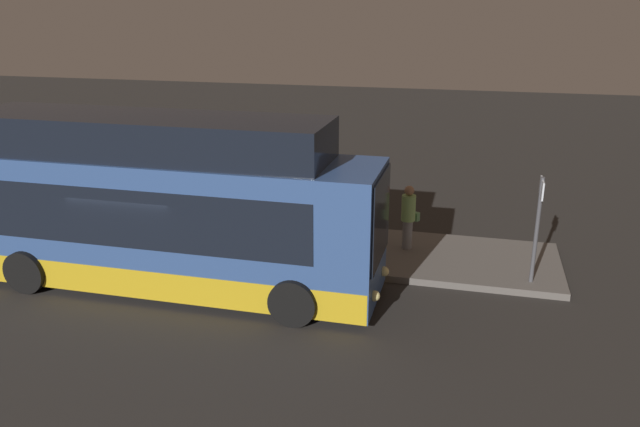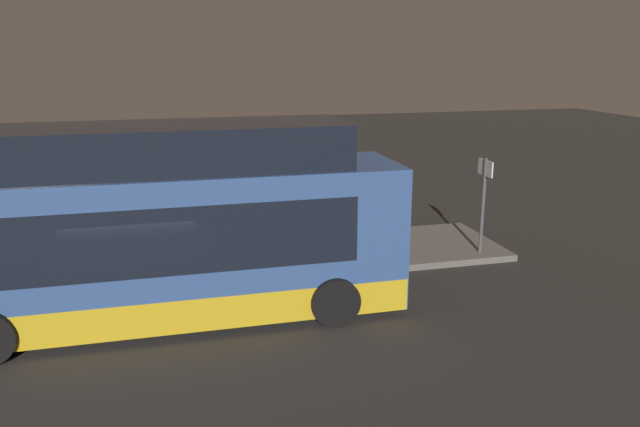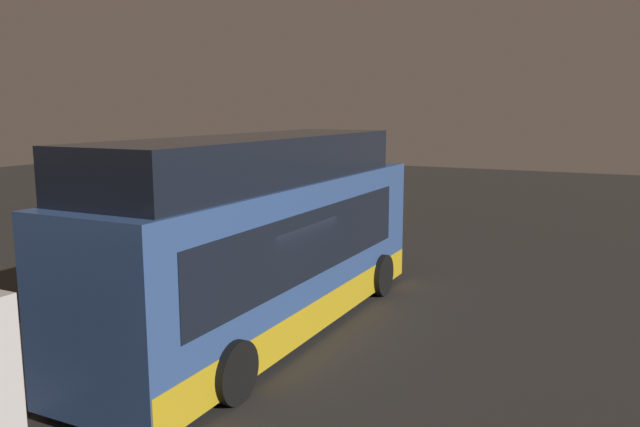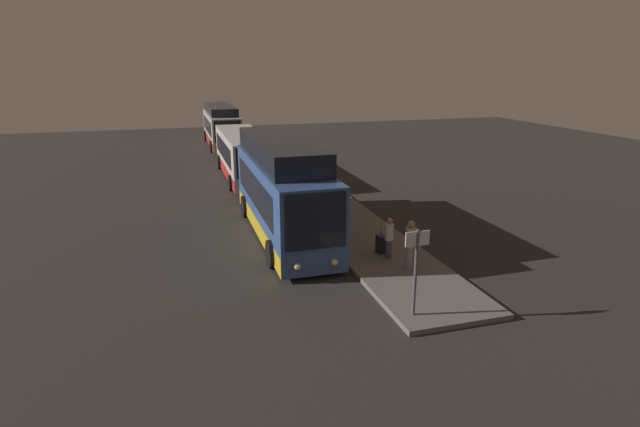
{
  "view_description": "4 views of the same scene",
  "coord_description": "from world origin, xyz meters",
  "px_view_note": "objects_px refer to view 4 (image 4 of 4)",
  "views": [
    {
      "loc": [
        7.57,
        -12.61,
        6.59
      ],
      "look_at": [
        4.17,
        0.75,
        1.97
      ],
      "focal_mm": 35.0,
      "sensor_mm": 36.0,
      "label": 1
    },
    {
      "loc": [
        0.69,
        -12.75,
        5.69
      ],
      "look_at": [
        4.17,
        0.75,
        1.97
      ],
      "focal_mm": 35.0,
      "sensor_mm": 36.0,
      "label": 2
    },
    {
      "loc": [
        -10.55,
        -6.55,
        4.72
      ],
      "look_at": [
        4.17,
        0.75,
        1.97
      ],
      "focal_mm": 35.0,
      "sensor_mm": 36.0,
      "label": 3
    },
    {
      "loc": [
        21.01,
        -4.25,
        7.28
      ],
      "look_at": [
        4.17,
        0.75,
        1.97
      ],
      "focal_mm": 28.0,
      "sensor_mm": 36.0,
      "label": 4
    }
  ],
  "objects_px": {
    "bus_second": "(243,155)",
    "passenger_waiting": "(411,243)",
    "bus_lead": "(282,192)",
    "passenger_boarding": "(389,236)",
    "bus_third": "(221,127)",
    "suitcase": "(381,244)",
    "sign_post": "(416,262)"
  },
  "relations": [
    {
      "from": "bus_lead",
      "to": "sign_post",
      "type": "xyz_separation_m",
      "value": [
        8.69,
        1.99,
        -0.06
      ]
    },
    {
      "from": "bus_second",
      "to": "bus_third",
      "type": "xyz_separation_m",
      "value": [
        -13.89,
        0.0,
        0.21
      ]
    },
    {
      "from": "bus_lead",
      "to": "bus_third",
      "type": "relative_size",
      "value": 0.98
    },
    {
      "from": "suitcase",
      "to": "sign_post",
      "type": "bearing_deg",
      "value": -12.2
    },
    {
      "from": "passenger_waiting",
      "to": "suitcase",
      "type": "height_order",
      "value": "passenger_waiting"
    },
    {
      "from": "bus_lead",
      "to": "passenger_waiting",
      "type": "relative_size",
      "value": 5.78
    },
    {
      "from": "bus_lead",
      "to": "sign_post",
      "type": "bearing_deg",
      "value": 12.87
    },
    {
      "from": "sign_post",
      "to": "bus_second",
      "type": "bearing_deg",
      "value": -174.55
    },
    {
      "from": "passenger_boarding",
      "to": "sign_post",
      "type": "xyz_separation_m",
      "value": [
        4.31,
        -1.13,
        0.78
      ]
    },
    {
      "from": "bus_third",
      "to": "passenger_boarding",
      "type": "relative_size",
      "value": 6.61
    },
    {
      "from": "passenger_waiting",
      "to": "sign_post",
      "type": "distance_m",
      "value": 3.58
    },
    {
      "from": "bus_second",
      "to": "passenger_waiting",
      "type": "distance_m",
      "value": 17.96
    },
    {
      "from": "bus_second",
      "to": "bus_third",
      "type": "bearing_deg",
      "value": 180.0
    },
    {
      "from": "bus_second",
      "to": "passenger_boarding",
      "type": "relative_size",
      "value": 6.55
    },
    {
      "from": "passenger_boarding",
      "to": "bus_second",
      "type": "bearing_deg",
      "value": 151.39
    },
    {
      "from": "bus_lead",
      "to": "passenger_boarding",
      "type": "bearing_deg",
      "value": 35.42
    },
    {
      "from": "bus_lead",
      "to": "passenger_boarding",
      "type": "xyz_separation_m",
      "value": [
        4.38,
        3.11,
        -0.84
      ]
    },
    {
      "from": "bus_second",
      "to": "passenger_waiting",
      "type": "height_order",
      "value": "bus_second"
    },
    {
      "from": "sign_post",
      "to": "suitcase",
      "type": "bearing_deg",
      "value": 167.8
    },
    {
      "from": "bus_lead",
      "to": "bus_third",
      "type": "height_order",
      "value": "bus_lead"
    },
    {
      "from": "bus_second",
      "to": "passenger_waiting",
      "type": "bearing_deg",
      "value": 11.08
    },
    {
      "from": "sign_post",
      "to": "passenger_waiting",
      "type": "bearing_deg",
      "value": 155.39
    },
    {
      "from": "bus_lead",
      "to": "passenger_boarding",
      "type": "height_order",
      "value": "bus_lead"
    },
    {
      "from": "bus_second",
      "to": "passenger_boarding",
      "type": "distance_m",
      "value": 16.8
    },
    {
      "from": "suitcase",
      "to": "sign_post",
      "type": "distance_m",
      "value": 5.18
    },
    {
      "from": "bus_third",
      "to": "passenger_boarding",
      "type": "distance_m",
      "value": 30.56
    },
    {
      "from": "bus_lead",
      "to": "bus_second",
      "type": "bearing_deg",
      "value": -180.0
    },
    {
      "from": "passenger_boarding",
      "to": "sign_post",
      "type": "bearing_deg",
      "value": -53.95
    },
    {
      "from": "suitcase",
      "to": "passenger_boarding",
      "type": "bearing_deg",
      "value": 6.59
    },
    {
      "from": "bus_lead",
      "to": "bus_second",
      "type": "xyz_separation_m",
      "value": [
        -12.12,
        -0.0,
        -0.46
      ]
    },
    {
      "from": "bus_lead",
      "to": "suitcase",
      "type": "xyz_separation_m",
      "value": [
        3.79,
        3.05,
        -1.36
      ]
    },
    {
      "from": "passenger_waiting",
      "to": "suitcase",
      "type": "relative_size",
      "value": 1.89
    }
  ]
}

